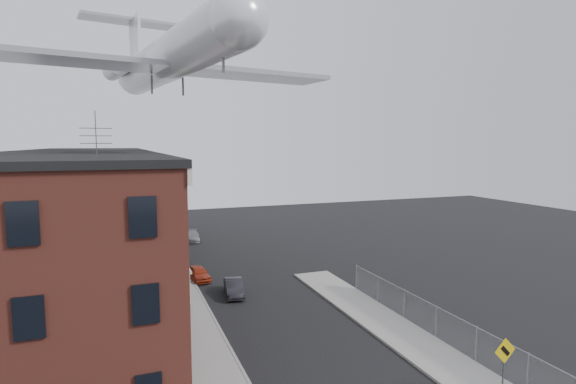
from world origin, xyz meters
The scene contains 18 objects.
sidewalk_left centered at (-5.50, 24.00, 0.06)m, with size 3.00×62.00×0.12m, color gray.
sidewalk_right centered at (5.50, 6.00, 0.06)m, with size 3.00×26.00×0.12m, color gray.
curb_left centered at (-4.05, 24.00, 0.07)m, with size 0.15×62.00×0.14m, color gray.
curb_right centered at (4.05, 6.00, 0.07)m, with size 0.15×26.00×0.14m, color gray.
corner_building centered at (-12.00, 7.00, 5.16)m, with size 10.31×12.30×12.15m.
row_house_a centered at (-11.96, 16.50, 5.13)m, with size 11.98×7.00×10.30m.
row_house_b centered at (-11.96, 23.50, 5.13)m, with size 11.98×7.00×10.30m.
row_house_c centered at (-11.96, 30.50, 5.13)m, with size 11.98×7.00×10.30m.
row_house_d centered at (-11.96, 37.50, 5.13)m, with size 11.98×7.00×10.30m.
row_house_e centered at (-11.96, 44.50, 5.13)m, with size 11.98×7.00×10.30m.
chainlink_fence centered at (7.00, 5.00, 1.00)m, with size 0.06×18.06×1.90m.
warning_sign centered at (5.60, -1.03, 1.88)m, with size 1.10×0.11×2.80m.
utility_pole centered at (-5.60, 18.00, 4.67)m, with size 1.80×0.26×9.00m.
street_tree centered at (-5.27, 27.92, 3.45)m, with size 3.22×3.20×5.20m.
car_near centered at (-3.60, 20.57, 0.57)m, with size 1.34×3.32×1.13m, color #A52D15.
car_mid centered at (-1.80, 16.07, 0.58)m, with size 1.23×3.52×1.16m, color black.
car_far centered at (-1.80, 35.45, 0.54)m, with size 1.51×3.70×1.08m, color gray.
airplane centered at (-5.50, 20.27, 17.09)m, with size 23.86×27.25×7.83m.
Camera 1 is at (-9.16, -14.59, 10.83)m, focal length 28.00 mm.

